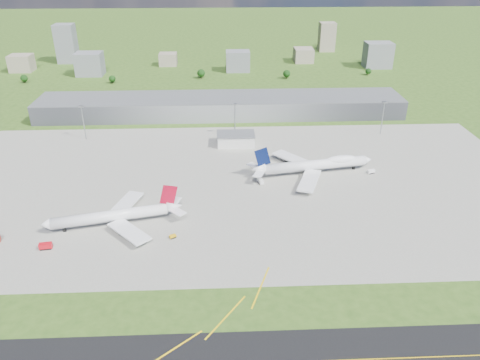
{
  "coord_description": "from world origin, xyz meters",
  "views": [
    {
      "loc": [
        -0.68,
        -209.93,
        131.76
      ],
      "look_at": [
        9.83,
        27.09,
        9.0
      ],
      "focal_mm": 35.0,
      "sensor_mm": 36.0,
      "label": 1
    }
  ],
  "objects_px": {
    "crash_tender": "(46,246)",
    "van_white_far": "(371,172)",
    "airliner_red_twin": "(116,216)",
    "tug_yellow": "(173,237)",
    "airliner_blue_quad": "(315,165)",
    "van_white_near": "(261,181)"
  },
  "relations": [
    {
      "from": "van_white_near",
      "to": "van_white_far",
      "type": "distance_m",
      "value": 71.53
    },
    {
      "from": "van_white_near",
      "to": "airliner_blue_quad",
      "type": "bearing_deg",
      "value": -87.4
    },
    {
      "from": "van_white_near",
      "to": "van_white_far",
      "type": "bearing_deg",
      "value": -98.4
    },
    {
      "from": "crash_tender",
      "to": "van_white_near",
      "type": "distance_m",
      "value": 124.58
    },
    {
      "from": "airliner_red_twin",
      "to": "tug_yellow",
      "type": "xyz_separation_m",
      "value": [
        30.02,
        -13.77,
        -4.32
      ]
    },
    {
      "from": "crash_tender",
      "to": "van_white_far",
      "type": "bearing_deg",
      "value": 14.51
    },
    {
      "from": "airliner_blue_quad",
      "to": "van_white_near",
      "type": "height_order",
      "value": "airliner_blue_quad"
    },
    {
      "from": "airliner_red_twin",
      "to": "van_white_near",
      "type": "distance_m",
      "value": 88.88
    },
    {
      "from": "airliner_blue_quad",
      "to": "van_white_near",
      "type": "bearing_deg",
      "value": -170.14
    },
    {
      "from": "crash_tender",
      "to": "airliner_blue_quad",
      "type": "bearing_deg",
      "value": 19.9
    },
    {
      "from": "airliner_red_twin",
      "to": "van_white_far",
      "type": "distance_m",
      "value": 158.03
    },
    {
      "from": "crash_tender",
      "to": "van_white_near",
      "type": "height_order",
      "value": "crash_tender"
    },
    {
      "from": "crash_tender",
      "to": "tug_yellow",
      "type": "xyz_separation_m",
      "value": [
        59.67,
        6.52,
        -0.68
      ]
    },
    {
      "from": "airliner_blue_quad",
      "to": "tug_yellow",
      "type": "distance_m",
      "value": 107.98
    },
    {
      "from": "tug_yellow",
      "to": "van_white_far",
      "type": "height_order",
      "value": "van_white_far"
    },
    {
      "from": "airliner_blue_quad",
      "to": "airliner_red_twin",
      "type": "bearing_deg",
      "value": -163.97
    },
    {
      "from": "tug_yellow",
      "to": "van_white_near",
      "type": "xyz_separation_m",
      "value": [
        48.2,
        55.81,
        0.56
      ]
    },
    {
      "from": "van_white_far",
      "to": "airliner_blue_quad",
      "type": "bearing_deg",
      "value": 158.1
    },
    {
      "from": "airliner_blue_quad",
      "to": "van_white_far",
      "type": "distance_m",
      "value": 35.8
    },
    {
      "from": "airliner_red_twin",
      "to": "crash_tender",
      "type": "xyz_separation_m",
      "value": [
        -29.65,
        -20.29,
        -3.64
      ]
    },
    {
      "from": "airliner_red_twin",
      "to": "van_white_far",
      "type": "bearing_deg",
      "value": -173.14
    },
    {
      "from": "airliner_red_twin",
      "to": "airliner_blue_quad",
      "type": "xyz_separation_m",
      "value": [
        113.51,
        54.52,
        0.56
      ]
    }
  ]
}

